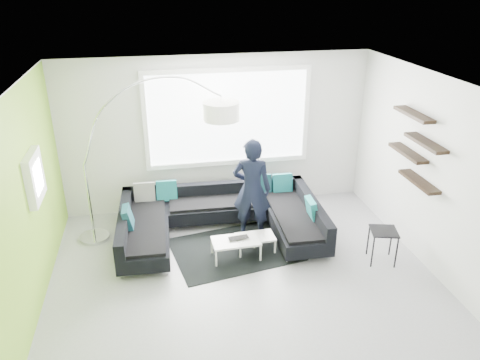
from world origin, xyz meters
name	(u,v)px	position (x,y,z in m)	size (l,w,h in m)	color
ground	(245,281)	(0.00, 0.00, 0.00)	(5.50, 5.50, 0.00)	gray
room_shell	(245,158)	(0.04, 0.21, 1.81)	(5.54, 5.04, 2.82)	silver
sectional_sofa	(221,221)	(-0.14, 1.25, 0.31)	(3.31, 2.12, 0.70)	black
rug	(235,249)	(0.01, 0.85, 0.01)	(1.91, 1.39, 0.01)	black
coffee_table	(246,245)	(0.16, 0.70, 0.15)	(0.94, 0.55, 0.31)	white
arc_lamp	(84,165)	(-2.21, 1.63, 1.32)	(2.46, 0.75, 2.65)	silver
side_table	(382,246)	(2.14, 0.11, 0.27)	(0.39, 0.39, 0.53)	black
person	(252,189)	(0.37, 1.23, 0.85)	(0.72, 0.59, 1.71)	black
laptop	(239,240)	(0.04, 0.62, 0.32)	(0.33, 0.23, 0.02)	black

